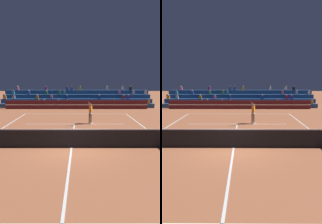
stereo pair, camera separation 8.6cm
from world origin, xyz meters
The scene contains 7 objects.
ground_plane centered at (0.00, 0.00, 0.00)m, with size 120.00×120.00×0.00m, color #AD603D.
court_lines centered at (0.00, 0.00, 0.00)m, with size 11.10×23.90×0.01m.
tennis_net centered at (0.00, 0.00, 0.54)m, with size 12.00×0.10×1.10m.
sponsor_banner_wall centered at (0.00, 15.99, 0.55)m, with size 18.00×0.26×1.10m.
bleacher_stand centered at (0.00, 19.16, 0.83)m, with size 20.46×3.80×2.83m.
tennis_player centered at (1.34, 6.54, 0.98)m, with size 0.53×1.28×2.32m.
tennis_ball centered at (-0.61, 4.09, 0.03)m, with size 0.07×0.07×0.07m, color #C6DB33.
Camera 2 is at (0.55, -11.54, 3.70)m, focal length 35.00 mm.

